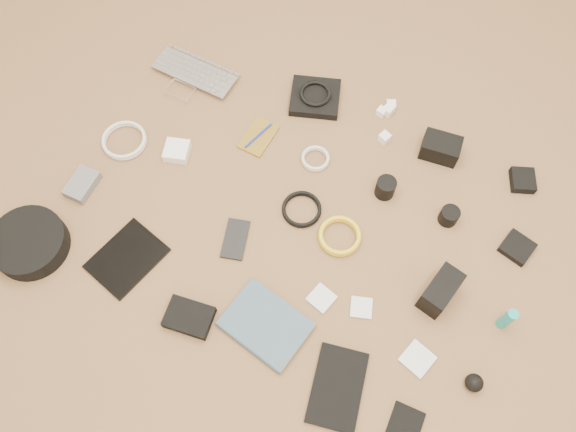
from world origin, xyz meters
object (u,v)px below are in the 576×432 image
at_px(tablet, 127,258).
at_px(phone, 235,239).
at_px(headphone_case, 29,243).
at_px(laptop, 189,81).
at_px(paperback, 247,349).
at_px(dslr_camera, 441,148).

xyz_separation_m(tablet, phone, (0.26, 0.20, 0.00)).
bearing_deg(tablet, headphone_case, -147.49).
bearing_deg(laptop, paperback, -47.65).
distance_m(laptop, paperback, 0.96).
relative_size(phone, headphone_case, 0.58).
height_order(laptop, phone, laptop).
height_order(tablet, phone, same).
bearing_deg(tablet, phone, 50.95).
xyz_separation_m(laptop, paperback, (0.64, -0.72, -0.00)).
relative_size(headphone_case, paperback, 0.98).
distance_m(laptop, dslr_camera, 0.89).
bearing_deg(phone, headphone_case, -168.12).
relative_size(tablet, headphone_case, 0.94).
bearing_deg(dslr_camera, laptop, -179.82).
bearing_deg(paperback, headphone_case, 101.45).
xyz_separation_m(dslr_camera, phone, (-0.44, -0.57, -0.03)).
relative_size(laptop, phone, 2.29).
distance_m(tablet, headphone_case, 0.29).
bearing_deg(paperback, tablet, 90.29).
bearing_deg(headphone_case, laptop, 83.12).
bearing_deg(paperback, dslr_camera, -6.58).
distance_m(dslr_camera, phone, 0.72).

